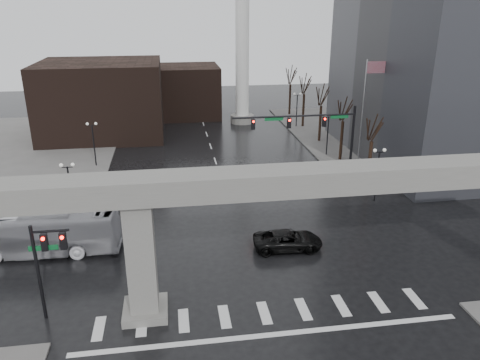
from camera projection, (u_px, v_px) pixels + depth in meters
The scene contains 24 objects.
ground at pixel (261, 303), 28.85m from camera, with size 160.00×160.00×0.00m, color black.
sidewalk_ne at pixel (393, 134), 65.73m from camera, with size 28.00×36.00×0.15m, color slate.
sidewalk_nw at pixel (2, 150), 58.44m from camera, with size 28.00×36.00×0.15m, color slate.
elevated_guideway at pixel (285, 199), 26.58m from camera, with size 48.00×2.60×8.70m.
building_far_left at pixel (102, 99), 63.91m from camera, with size 16.00×14.00×10.00m, color black.
building_far_mid at pixel (187, 91), 75.19m from camera, with size 10.00×10.00×8.00m, color black.
smokestack at pixel (242, 32), 67.45m from camera, with size 3.60×3.60×30.00m.
signal_mast_arm at pixel (316, 129), 45.41m from camera, with size 12.12×0.43×8.00m.
signal_left_pole at pixel (46, 256), 26.14m from camera, with size 2.30×0.30×6.00m.
flagpole_assembly at pixel (366, 103), 48.64m from camera, with size 2.06×0.12×12.00m.
lamp_right_0 at pixel (378, 166), 42.44m from camera, with size 1.22×0.32×5.11m.
lamp_right_1 at pixel (328, 128), 55.38m from camera, with size 1.22×0.32×5.11m.
lamp_right_2 at pixel (297, 104), 68.31m from camera, with size 1.22×0.32×5.11m.
lamp_left_0 at pixel (69, 182), 38.65m from camera, with size 1.22×0.32×5.11m.
lamp_left_1 at pixel (93, 137), 51.59m from camera, with size 1.22×0.32×5.11m.
lamp_left_2 at pixel (107, 110), 64.53m from camera, with size 1.22×0.32×5.11m.
tree_right_0 at pixel (370, 159), 46.54m from camera, with size 1.09×1.58×7.50m.
tree_right_1 at pixel (342, 137), 53.91m from camera, with size 1.09×1.61×7.67m.
tree_right_2 at pixel (320, 120), 61.28m from camera, with size 1.10×1.63×7.85m.
tree_right_3 at pixel (304, 107), 68.65m from camera, with size 1.11×1.66×8.02m.
tree_right_4 at pixel (290, 96), 76.02m from camera, with size 1.12×1.69×8.19m.
pickup_truck at pixel (288, 240), 34.94m from camera, with size 2.38×5.16×1.43m, color black.
city_bus at pixel (33, 232), 34.01m from camera, with size 2.92×12.47×3.47m, color silver.
far_car at pixel (176, 178), 47.39m from camera, with size 1.73×4.29×1.46m, color black.
Camera 1 is at (-4.93, -23.79, 17.36)m, focal length 35.00 mm.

